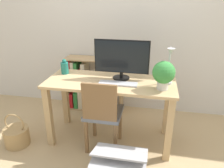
# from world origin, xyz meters

# --- Properties ---
(ground_plane) EXTENTS (10.00, 10.00, 0.00)m
(ground_plane) POSITION_xyz_m (0.00, 0.00, 0.00)
(ground_plane) COLOR tan
(wall_back) EXTENTS (8.00, 0.05, 2.60)m
(wall_back) POSITION_xyz_m (0.00, 0.89, 1.30)
(wall_back) COLOR silver
(wall_back) RESTS_ON ground_plane
(desk) EXTENTS (1.44, 0.60, 0.77)m
(desk) POSITION_xyz_m (0.00, 0.00, 0.62)
(desk) COLOR tan
(desk) RESTS_ON ground_plane
(monitor) EXTENTS (0.62, 0.19, 0.44)m
(monitor) POSITION_xyz_m (0.11, 0.11, 1.01)
(monitor) COLOR black
(monitor) RESTS_ON desk
(keyboard) EXTENTS (0.41, 0.12, 0.02)m
(keyboard) POSITION_xyz_m (0.10, -0.07, 0.78)
(keyboard) COLOR #B2B2B7
(keyboard) RESTS_ON desk
(vase) EXTENTS (0.09, 0.09, 0.18)m
(vase) POSITION_xyz_m (-0.59, 0.14, 0.85)
(vase) COLOR #1E7266
(vase) RESTS_ON desk
(desk_lamp) EXTENTS (0.10, 0.19, 0.41)m
(desk_lamp) POSITION_xyz_m (0.62, -0.00, 1.02)
(desk_lamp) COLOR #B7B7BC
(desk_lamp) RESTS_ON desk
(potted_plant) EXTENTS (0.23, 0.23, 0.29)m
(potted_plant) POSITION_xyz_m (0.57, -0.12, 0.94)
(potted_plant) COLOR silver
(potted_plant) RESTS_ON desk
(chair) EXTENTS (0.40, 0.40, 0.86)m
(chair) POSITION_xyz_m (-0.04, -0.21, 0.48)
(chair) COLOR slate
(chair) RESTS_ON ground_plane
(bookshelf) EXTENTS (0.84, 0.28, 0.81)m
(bookshelf) POSITION_xyz_m (-0.55, 0.72, 0.40)
(bookshelf) COLOR tan
(bookshelf) RESTS_ON ground_plane
(basket) EXTENTS (0.29, 0.29, 0.41)m
(basket) POSITION_xyz_m (-1.07, -0.33, 0.12)
(basket) COLOR tan
(basket) RESTS_ON ground_plane
(storage_box) EXTENTS (0.51, 0.42, 0.34)m
(storage_box) POSITION_xyz_m (0.21, -0.63, 0.14)
(storage_box) COLOR #B2B2B7
(storage_box) RESTS_ON ground_plane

